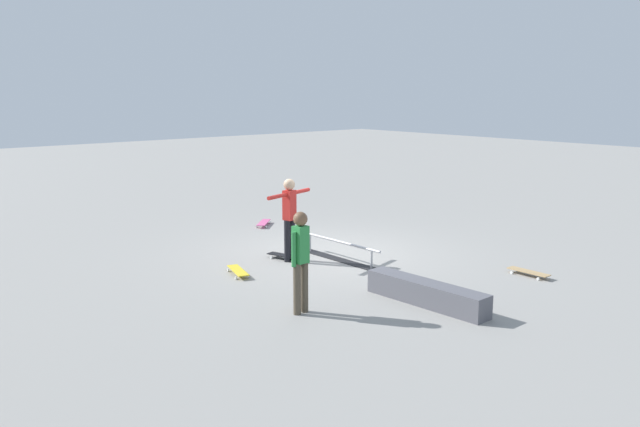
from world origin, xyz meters
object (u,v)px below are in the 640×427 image
object	(u,v)px
loose_skateboard_yellow	(238,271)
skate_ledge	(426,293)
loose_skateboard_pink	(264,223)
grind_rail	(339,251)
skateboard_main	(285,256)
loose_skateboard_natural	(528,272)
bystander_green_shirt	(301,257)
skater_main	(289,214)

from	to	relation	value
loose_skateboard_yellow	skate_ledge	bearing A→B (deg)	39.07
skate_ledge	loose_skateboard_pink	xyz separation A→B (m)	(6.60, -1.60, -0.11)
grind_rail	skateboard_main	bearing A→B (deg)	48.01
grind_rail	loose_skateboard_pink	distance (m)	3.76
grind_rail	loose_skateboard_natural	xyz separation A→B (m)	(-3.08, -1.85, -0.10)
grind_rail	skate_ledge	distance (m)	3.03
bystander_green_shirt	loose_skateboard_yellow	size ratio (longest dim) A/B	1.90
skate_ledge	skateboard_main	size ratio (longest dim) A/B	2.65
loose_skateboard_yellow	loose_skateboard_pink	size ratio (longest dim) A/B	1.14
skateboard_main	bystander_green_shirt	distance (m)	3.29
skateboard_main	loose_skateboard_natural	bearing A→B (deg)	-159.80
skateboard_main	skate_ledge	bearing A→B (deg)	165.16
grind_rail	loose_skateboard_pink	world-z (taller)	grind_rail
skateboard_main	loose_skateboard_yellow	distance (m)	1.35
skate_ledge	skateboard_main	world-z (taller)	skate_ledge
skater_main	loose_skateboard_yellow	xyz separation A→B (m)	(-0.16, 1.33, -0.88)
loose_skateboard_natural	loose_skateboard_pink	world-z (taller)	same
grind_rail	loose_skateboard_natural	bearing A→B (deg)	-149.09
grind_rail	skateboard_main	xyz separation A→B (m)	(0.71, 0.80, -0.10)
bystander_green_shirt	skateboard_main	bearing A→B (deg)	51.06
loose_skateboard_pink	loose_skateboard_yellow	bearing A→B (deg)	-174.91
loose_skateboard_yellow	skater_main	bearing A→B (deg)	114.66
skate_ledge	skateboard_main	distance (m)	3.64
skate_ledge	skateboard_main	xyz separation A→B (m)	(3.64, -0.01, -0.11)
skate_ledge	skater_main	world-z (taller)	skater_main
grind_rail	skater_main	xyz separation A→B (m)	(0.59, 0.78, 0.78)
grind_rail	loose_skateboard_pink	xyz separation A→B (m)	(3.68, -0.80, -0.10)
bystander_green_shirt	loose_skateboard_natural	world-z (taller)	bystander_green_shirt
skate_ledge	bystander_green_shirt	bearing A→B (deg)	60.97
skate_ledge	loose_skateboard_pink	world-z (taller)	skate_ledge
loose_skateboard_yellow	loose_skateboard_natural	world-z (taller)	same
skateboard_main	skater_main	bearing A→B (deg)	171.36
skate_ledge	loose_skateboard_yellow	world-z (taller)	skate_ledge
grind_rail	skate_ledge	size ratio (longest dim) A/B	1.10
bystander_green_shirt	skate_ledge	bearing A→B (deg)	-34.63
skater_main	loose_skateboard_pink	xyz separation A→B (m)	(3.09, -1.59, -0.88)
skate_ledge	loose_skateboard_natural	world-z (taller)	skate_ledge
loose_skateboard_natural	grind_rail	bearing A→B (deg)	-148.17
loose_skateboard_pink	skater_main	bearing A→B (deg)	-160.22
skateboard_main	loose_skateboard_yellow	bearing A→B (deg)	87.65
bystander_green_shirt	loose_skateboard_yellow	bearing A→B (deg)	73.89
skateboard_main	loose_skateboard_pink	world-z (taller)	same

